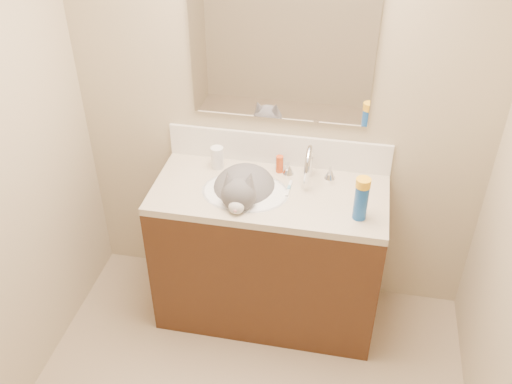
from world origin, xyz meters
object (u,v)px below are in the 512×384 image
at_px(amber_bottle, 280,164).
at_px(basin, 245,203).
at_px(cat, 244,192).
at_px(spray_can, 361,202).
at_px(silver_jar, 280,164).
at_px(vanity_cabinet, 268,257).
at_px(pill_bottle, 217,158).
at_px(faucet, 309,166).

bearing_deg(amber_bottle, basin, -123.20).
bearing_deg(cat, basin, -62.08).
distance_m(amber_bottle, spray_can, 0.54).
distance_m(basin, amber_bottle, 0.28).
distance_m(silver_jar, amber_bottle, 0.04).
relative_size(vanity_cabinet, pill_bottle, 9.80).
relative_size(faucet, spray_can, 1.56).
distance_m(basin, cat, 0.06).
bearing_deg(cat, pill_bottle, 133.38).
bearing_deg(basin, faucet, 29.12).
xyz_separation_m(vanity_cabinet, pill_bottle, (-0.31, 0.16, 0.51)).
bearing_deg(basin, amber_bottle, 56.80).
height_order(silver_jar, spray_can, spray_can).
xyz_separation_m(faucet, pill_bottle, (-0.49, 0.03, -0.02)).
xyz_separation_m(faucet, cat, (-0.31, -0.15, -0.10)).
bearing_deg(vanity_cabinet, pill_bottle, 152.58).
xyz_separation_m(faucet, silver_jar, (-0.16, 0.08, -0.06)).
bearing_deg(pill_bottle, cat, -43.50).
distance_m(faucet, cat, 0.36).
xyz_separation_m(basin, spray_can, (0.58, -0.10, 0.16)).
xyz_separation_m(vanity_cabinet, spray_can, (0.46, -0.13, 0.54)).
relative_size(pill_bottle, spray_can, 0.68).
bearing_deg(vanity_cabinet, faucet, 37.29).
bearing_deg(spray_can, amber_bottle, 143.94).
distance_m(vanity_cabinet, faucet, 0.58).
relative_size(cat, spray_can, 2.63).
distance_m(pill_bottle, spray_can, 0.83).
relative_size(vanity_cabinet, silver_jar, 20.46).
xyz_separation_m(silver_jar, amber_bottle, (0.00, -0.03, 0.02)).
distance_m(basin, faucet, 0.38).
distance_m(vanity_cabinet, amber_bottle, 0.53).
height_order(basin, amber_bottle, amber_bottle).
distance_m(basin, pill_bottle, 0.30).
xyz_separation_m(vanity_cabinet, amber_bottle, (0.02, 0.19, 0.50)).
height_order(vanity_cabinet, pill_bottle, pill_bottle).
height_order(cat, silver_jar, cat).
relative_size(vanity_cabinet, faucet, 4.29).
distance_m(faucet, amber_bottle, 0.17).
height_order(basin, faucet, faucet).
bearing_deg(vanity_cabinet, basin, -165.96).
bearing_deg(vanity_cabinet, amber_bottle, 83.55).
distance_m(vanity_cabinet, pill_bottle, 0.62).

